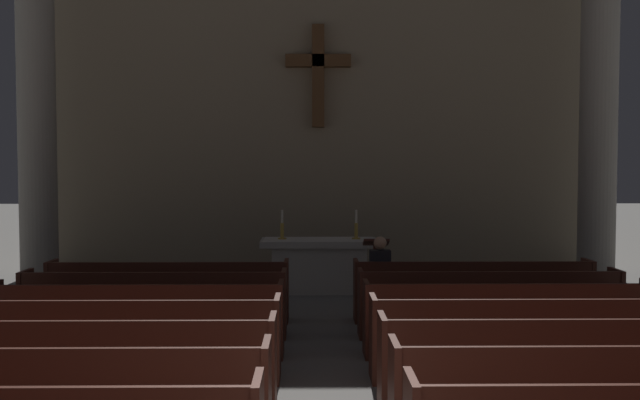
# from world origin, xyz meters

# --- Properties ---
(pew_left_row_3) EXTENTS (3.66, 0.50, 0.95)m
(pew_left_row_3) POSITION_xyz_m (-2.34, 1.99, 0.48)
(pew_left_row_3) COLOR #4C2319
(pew_left_row_3) RESTS_ON ground
(pew_left_row_4) EXTENTS (3.66, 0.50, 0.95)m
(pew_left_row_4) POSITION_xyz_m (-2.34, 3.00, 0.48)
(pew_left_row_4) COLOR #4C2319
(pew_left_row_4) RESTS_ON ground
(pew_left_row_5) EXTENTS (3.66, 0.50, 0.95)m
(pew_left_row_5) POSITION_xyz_m (-2.34, 4.01, 0.48)
(pew_left_row_5) COLOR #4C2319
(pew_left_row_5) RESTS_ON ground
(pew_left_row_6) EXTENTS (3.66, 0.50, 0.95)m
(pew_left_row_6) POSITION_xyz_m (-2.34, 5.03, 0.48)
(pew_left_row_6) COLOR #4C2319
(pew_left_row_6) RESTS_ON ground
(pew_left_row_7) EXTENTS (3.66, 0.50, 0.95)m
(pew_left_row_7) POSITION_xyz_m (-2.34, 6.04, 0.48)
(pew_left_row_7) COLOR #4C2319
(pew_left_row_7) RESTS_ON ground
(pew_left_row_8) EXTENTS (3.66, 0.50, 0.95)m
(pew_left_row_8) POSITION_xyz_m (-2.34, 7.05, 0.48)
(pew_left_row_8) COLOR #4C2319
(pew_left_row_8) RESTS_ON ground
(pew_right_row_3) EXTENTS (3.66, 0.50, 0.95)m
(pew_right_row_3) POSITION_xyz_m (2.34, 1.99, 0.48)
(pew_right_row_3) COLOR #4C2319
(pew_right_row_3) RESTS_ON ground
(pew_right_row_4) EXTENTS (3.66, 0.50, 0.95)m
(pew_right_row_4) POSITION_xyz_m (2.34, 3.00, 0.48)
(pew_right_row_4) COLOR #4C2319
(pew_right_row_4) RESTS_ON ground
(pew_right_row_5) EXTENTS (3.66, 0.50, 0.95)m
(pew_right_row_5) POSITION_xyz_m (2.34, 4.01, 0.48)
(pew_right_row_5) COLOR #4C2319
(pew_right_row_5) RESTS_ON ground
(pew_right_row_6) EXTENTS (3.66, 0.50, 0.95)m
(pew_right_row_6) POSITION_xyz_m (2.34, 5.03, 0.48)
(pew_right_row_6) COLOR #4C2319
(pew_right_row_6) RESTS_ON ground
(pew_right_row_7) EXTENTS (3.66, 0.50, 0.95)m
(pew_right_row_7) POSITION_xyz_m (2.34, 6.04, 0.48)
(pew_right_row_7) COLOR #4C2319
(pew_right_row_7) RESTS_ON ground
(pew_right_row_8) EXTENTS (3.66, 0.50, 0.95)m
(pew_right_row_8) POSITION_xyz_m (2.34, 7.05, 0.48)
(pew_right_row_8) COLOR #4C2319
(pew_right_row_8) RESTS_ON ground
(column_left_third) EXTENTS (1.04, 1.04, 6.51)m
(column_left_third) POSITION_xyz_m (-5.29, 9.65, 3.17)
(column_left_third) COLOR #9E998E
(column_left_third) RESTS_ON ground
(column_right_third) EXTENTS (1.04, 1.04, 6.51)m
(column_right_third) POSITION_xyz_m (5.29, 9.65, 3.17)
(column_right_third) COLOR #9E998E
(column_right_third) RESTS_ON ground
(altar) EXTENTS (2.20, 0.90, 1.01)m
(altar) POSITION_xyz_m (0.00, 9.61, 0.53)
(altar) COLOR #BCB7AD
(altar) RESTS_ON ground
(candlestick_left) EXTENTS (0.16, 0.16, 0.55)m
(candlestick_left) POSITION_xyz_m (-0.70, 9.61, 1.18)
(candlestick_left) COLOR #B79338
(candlestick_left) RESTS_ON altar
(candlestick_right) EXTENTS (0.16, 0.16, 0.55)m
(candlestick_right) POSITION_xyz_m (0.70, 9.61, 1.18)
(candlestick_right) COLOR #B79338
(candlestick_right) RESTS_ON altar
(apse_with_cross) EXTENTS (11.69, 0.51, 7.77)m
(apse_with_cross) POSITION_xyz_m (0.00, 11.58, 3.89)
(apse_with_cross) COLOR gray
(apse_with_cross) RESTS_ON ground
(lectern) EXTENTS (0.44, 0.36, 1.15)m
(lectern) POSITION_xyz_m (0.97, 8.41, 0.55)
(lectern) COLOR #4C2319
(lectern) RESTS_ON ground
(lone_worshipper) EXTENTS (0.32, 0.43, 1.32)m
(lone_worshipper) POSITION_xyz_m (0.90, 7.09, 0.69)
(lone_worshipper) COLOR #26262B
(lone_worshipper) RESTS_ON ground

